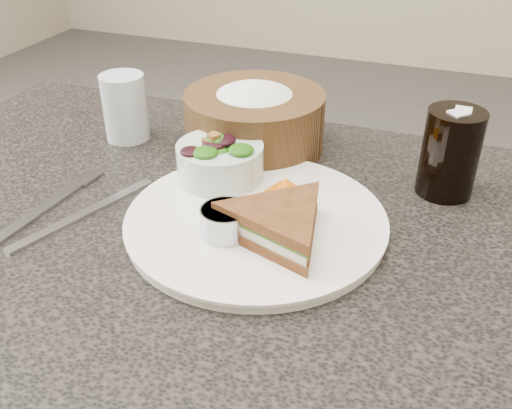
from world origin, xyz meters
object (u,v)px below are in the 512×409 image
(dressing_ramekin, at_px, (225,222))
(bread_basket, at_px, (254,111))
(dinner_plate, at_px, (256,221))
(salad_bowl, at_px, (220,155))
(water_glass, at_px, (125,107))
(cola_glass, at_px, (451,149))
(sandwich, at_px, (279,224))

(dressing_ramekin, relative_size, bread_basket, 0.27)
(bread_basket, bearing_deg, dressing_ramekin, -76.99)
(dressing_ramekin, bearing_deg, dinner_plate, 66.76)
(bread_basket, bearing_deg, salad_bowl, -90.37)
(dinner_plate, relative_size, water_glass, 3.05)
(cola_glass, relative_size, water_glass, 1.24)
(dinner_plate, height_order, cola_glass, cola_glass)
(dinner_plate, height_order, salad_bowl, salad_bowl)
(salad_bowl, height_order, cola_glass, cola_glass)
(sandwich, bearing_deg, dressing_ramekin, -149.60)
(dressing_ramekin, height_order, bread_basket, bread_basket)
(dinner_plate, distance_m, salad_bowl, 0.11)
(dinner_plate, relative_size, sandwich, 2.02)
(bread_basket, xyz_separation_m, cola_glass, (0.28, -0.04, 0.00))
(dinner_plate, xyz_separation_m, dressing_ramekin, (-0.02, -0.05, 0.02))
(dinner_plate, relative_size, cola_glass, 2.45)
(sandwich, height_order, cola_glass, cola_glass)
(dressing_ramekin, bearing_deg, sandwich, 11.45)
(dinner_plate, distance_m, dressing_ramekin, 0.05)
(dinner_plate, xyz_separation_m, salad_bowl, (-0.08, 0.07, 0.04))
(bread_basket, distance_m, water_glass, 0.20)
(water_glass, bearing_deg, dressing_ramekin, -39.28)
(sandwich, height_order, salad_bowl, salad_bowl)
(dressing_ramekin, xyz_separation_m, cola_glass, (0.22, 0.21, 0.03))
(dinner_plate, bearing_deg, cola_glass, 38.62)
(salad_bowl, bearing_deg, dinner_plate, -43.20)
(dinner_plate, relative_size, dressing_ramekin, 5.46)
(sandwich, xyz_separation_m, water_glass, (-0.31, 0.19, 0.02))
(sandwich, bearing_deg, water_glass, 167.02)
(dinner_plate, distance_m, water_glass, 0.32)
(salad_bowl, height_order, dressing_ramekin, salad_bowl)
(bread_basket, bearing_deg, dinner_plate, -68.98)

